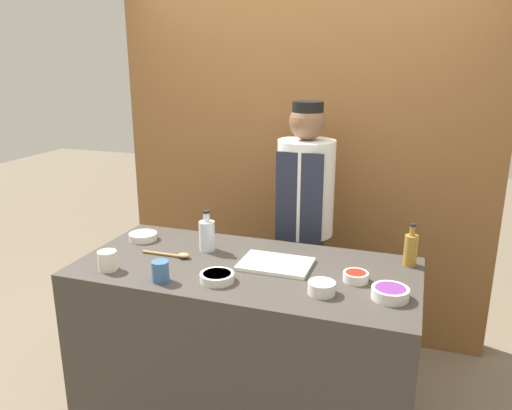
{
  "coord_description": "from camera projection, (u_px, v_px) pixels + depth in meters",
  "views": [
    {
      "loc": [
        0.81,
        -2.22,
        1.96
      ],
      "look_at": [
        0.0,
        0.16,
        1.22
      ],
      "focal_mm": 35.0,
      "sensor_mm": 36.0,
      "label": 1
    }
  ],
  "objects": [
    {
      "name": "chef_center",
      "position": [
        304.0,
        225.0,
        3.19
      ],
      "size": [
        0.36,
        0.36,
        1.72
      ],
      "color": "#28282D",
      "rests_on": "ground_plane"
    },
    {
      "name": "sauce_bowl_red",
      "position": [
        356.0,
        276.0,
        2.37
      ],
      "size": [
        0.12,
        0.12,
        0.05
      ],
      "color": "silver",
      "rests_on": "counter"
    },
    {
      "name": "cutting_board",
      "position": [
        276.0,
        264.0,
        2.55
      ],
      "size": [
        0.36,
        0.25,
        0.02
      ],
      "color": "white",
      "rests_on": "counter"
    },
    {
      "name": "cabinet_wall",
      "position": [
        302.0,
        170.0,
        3.56
      ],
      "size": [
        2.63,
        0.18,
        2.4
      ],
      "color": "brown",
      "rests_on": "ground_plane"
    },
    {
      "name": "counter",
      "position": [
        246.0,
        347.0,
        2.68
      ],
      "size": [
        1.74,
        0.82,
        0.94
      ],
      "color": "#3D3833",
      "rests_on": "ground_plane"
    },
    {
      "name": "sauce_bowl_green",
      "position": [
        322.0,
        287.0,
        2.24
      ],
      "size": [
        0.12,
        0.12,
        0.06
      ],
      "color": "silver",
      "rests_on": "counter"
    },
    {
      "name": "sauce_bowl_yellow",
      "position": [
        143.0,
        236.0,
        2.92
      ],
      "size": [
        0.16,
        0.16,
        0.04
      ],
      "color": "silver",
      "rests_on": "counter"
    },
    {
      "name": "bottle_vinegar",
      "position": [
        411.0,
        249.0,
        2.54
      ],
      "size": [
        0.07,
        0.07,
        0.22
      ],
      "color": "olive",
      "rests_on": "counter"
    },
    {
      "name": "bottle_clear",
      "position": [
        207.0,
        235.0,
        2.74
      ],
      "size": [
        0.09,
        0.09,
        0.23
      ],
      "color": "silver",
      "rests_on": "counter"
    },
    {
      "name": "sauce_bowl_white",
      "position": [
        217.0,
        277.0,
        2.37
      ],
      "size": [
        0.16,
        0.16,
        0.04
      ],
      "color": "silver",
      "rests_on": "counter"
    },
    {
      "name": "cup_blue",
      "position": [
        160.0,
        271.0,
        2.36
      ],
      "size": [
        0.08,
        0.08,
        0.1
      ],
      "color": "#386093",
      "rests_on": "counter"
    },
    {
      "name": "wooden_spoon",
      "position": [
        174.0,
        255.0,
        2.66
      ],
      "size": [
        0.28,
        0.05,
        0.03
      ],
      "color": "#B2844C",
      "rests_on": "counter"
    },
    {
      "name": "cup_cream",
      "position": [
        108.0,
        261.0,
        2.49
      ],
      "size": [
        0.09,
        0.09,
        0.1
      ],
      "color": "silver",
      "rests_on": "counter"
    },
    {
      "name": "sauce_bowl_purple",
      "position": [
        390.0,
        293.0,
        2.2
      ],
      "size": [
        0.17,
        0.17,
        0.05
      ],
      "color": "silver",
      "rests_on": "counter"
    }
  ]
}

